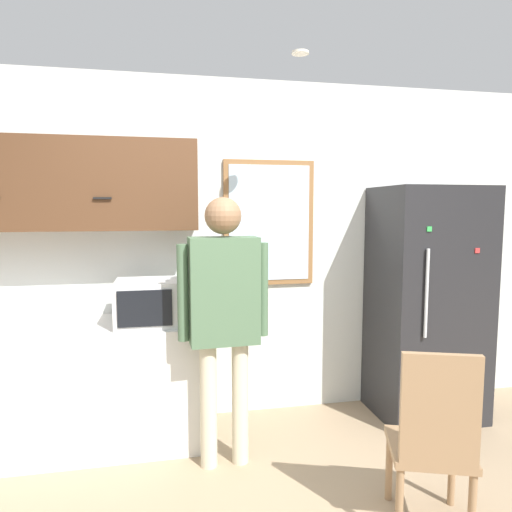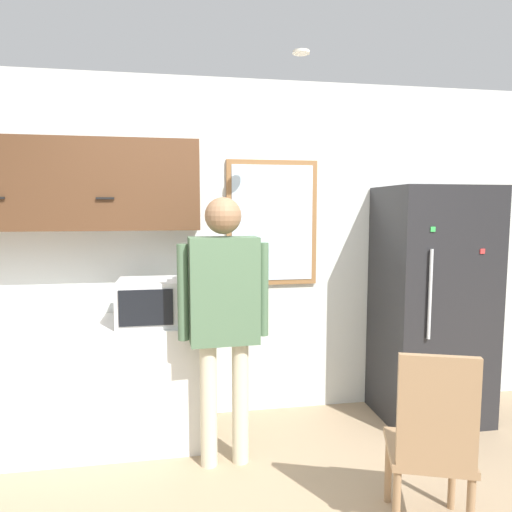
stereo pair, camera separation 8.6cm
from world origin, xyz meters
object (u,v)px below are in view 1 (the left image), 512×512
object	(u,v)px
person	(224,304)
refrigerator	(427,303)
microwave	(153,302)
chair	(434,437)

from	to	relation	value
person	refrigerator	xyz separation A→B (m)	(1.71, 0.42, -0.15)
person	refrigerator	distance (m)	1.77
microwave	chair	size ratio (longest dim) A/B	0.50
microwave	chair	xyz separation A→B (m)	(1.42, -1.22, -0.51)
microwave	person	distance (m)	0.58
person	refrigerator	world-z (taller)	refrigerator
microwave	person	size ratio (longest dim) A/B	0.29
microwave	refrigerator	xyz separation A→B (m)	(2.16, 0.06, -0.11)
refrigerator	microwave	bearing A→B (deg)	-178.37
microwave	refrigerator	bearing A→B (deg)	1.63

